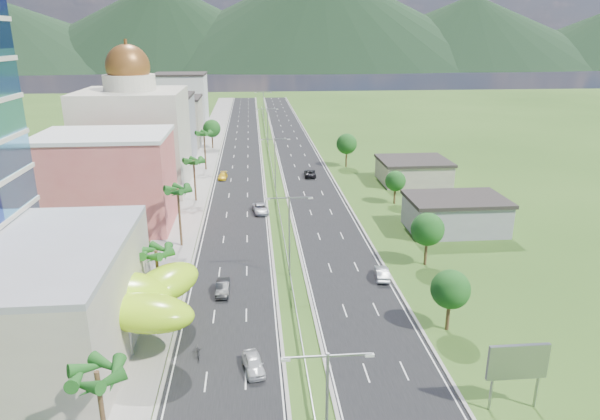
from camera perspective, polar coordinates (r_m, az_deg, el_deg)
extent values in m
plane|color=#2D5119|center=(62.40, -0.44, -10.94)|extent=(500.00, 500.00, 0.00)
cube|color=black|center=(147.51, -6.29, 6.23)|extent=(11.00, 260.00, 0.04)
cube|color=black|center=(147.96, -0.44, 6.38)|extent=(11.00, 260.00, 0.04)
cube|color=gray|center=(148.00, -9.99, 6.12)|extent=(7.00, 260.00, 0.12)
cube|color=gray|center=(129.85, -3.09, 4.94)|extent=(0.08, 216.00, 0.28)
cube|color=gray|center=(230.32, -4.10, 10.68)|extent=(0.10, 0.12, 0.70)
cube|color=gray|center=(35.39, 0.60, -15.42)|extent=(2.88, 0.12, 0.12)
cube|color=gray|center=(35.76, 5.36, -15.13)|extent=(2.88, 0.12, 0.12)
cube|color=silver|center=(35.36, -1.55, -15.66)|extent=(0.60, 0.25, 0.18)
cube|color=silver|center=(36.04, 7.43, -15.10)|extent=(0.60, 0.25, 0.18)
cylinder|color=gray|center=(69.11, -1.14, -2.90)|extent=(0.20, 0.20, 11.00)
cube|color=gray|center=(67.30, -2.39, 1.27)|extent=(2.88, 0.12, 0.12)
cube|color=gray|center=(67.49, 0.05, 1.34)|extent=(2.88, 0.12, 0.12)
cube|color=silver|center=(67.29, -3.48, 1.16)|extent=(0.60, 0.25, 0.18)
cube|color=silver|center=(67.64, 1.13, 1.28)|extent=(0.60, 0.25, 0.18)
cylinder|color=gray|center=(107.34, -2.67, 4.79)|extent=(0.20, 0.20, 11.00)
cube|color=gray|center=(106.18, -3.50, 7.55)|extent=(2.88, 0.12, 0.12)
cube|color=gray|center=(106.30, -1.93, 7.59)|extent=(2.88, 0.12, 0.12)
cube|color=silver|center=(106.17, -4.19, 7.48)|extent=(0.60, 0.25, 0.18)
cube|color=silver|center=(106.40, -1.24, 7.55)|extent=(0.60, 0.25, 0.18)
cylinder|color=gray|center=(151.44, -3.46, 8.73)|extent=(0.20, 0.20, 11.00)
cube|color=gray|center=(150.62, -4.06, 10.70)|extent=(2.88, 0.12, 0.12)
cube|color=gray|center=(150.71, -2.95, 10.73)|extent=(2.88, 0.12, 0.12)
cube|color=silver|center=(150.62, -4.56, 10.65)|extent=(0.60, 0.25, 0.18)
cube|color=silver|center=(150.78, -2.45, 10.70)|extent=(0.60, 0.25, 0.18)
cylinder|color=gray|center=(195.95, -3.91, 10.88)|extent=(0.20, 0.20, 11.00)
cube|color=gray|center=(195.32, -4.37, 12.42)|extent=(2.88, 0.12, 0.12)
cube|color=gray|center=(195.39, -3.51, 12.44)|extent=(2.88, 0.12, 0.12)
cube|color=silver|center=(195.31, -4.76, 12.38)|extent=(0.60, 0.25, 0.18)
cube|color=silver|center=(195.44, -3.12, 12.41)|extent=(0.60, 0.25, 0.18)
cylinder|color=gray|center=(62.65, -23.11, -10.34)|extent=(0.50, 0.50, 4.00)
cylinder|color=gray|center=(56.59, -17.69, -12.87)|extent=(0.50, 0.50, 4.00)
cylinder|color=gray|center=(55.18, -22.52, -14.32)|extent=(0.50, 0.50, 4.00)
cylinder|color=gray|center=(60.45, -14.84, -10.47)|extent=(0.50, 0.50, 4.00)
cube|color=#C95552|center=(92.35, -19.80, 2.77)|extent=(20.00, 15.00, 15.00)
cube|color=beige|center=(113.66, -17.18, 7.08)|extent=(20.00, 20.00, 20.00)
cylinder|color=beige|center=(112.17, -17.74, 12.84)|extent=(10.00, 10.00, 3.00)
sphere|color=brown|center=(111.97, -17.89, 14.36)|extent=(8.40, 8.40, 8.40)
cube|color=gray|center=(138.02, -14.67, 8.30)|extent=(16.00, 15.00, 16.00)
cube|color=#A09384|center=(159.73, -13.41, 9.13)|extent=(16.00, 15.00, 13.00)
cube|color=silver|center=(181.99, -12.50, 11.05)|extent=(16.00, 15.00, 18.00)
cylinder|color=gray|center=(50.27, 19.67, -17.97)|extent=(0.24, 0.24, 3.20)
cylinder|color=gray|center=(51.95, 23.87, -17.24)|extent=(0.24, 0.24, 3.20)
cube|color=#D85919|center=(49.45, 22.23, -14.76)|extent=(5.20, 0.35, 3.20)
cube|color=gray|center=(90.12, 16.21, -0.56)|extent=(15.00, 10.00, 5.00)
cube|color=#A09384|center=(118.03, 11.98, 4.00)|extent=(14.00, 12.00, 4.40)
cylinder|color=#47301C|center=(63.27, -14.85, -7.35)|extent=(0.36, 0.36, 7.50)
cylinder|color=#47301C|center=(81.34, -12.71, -0.81)|extent=(0.36, 0.36, 9.00)
cylinder|color=#47301C|center=(103.35, -11.16, 3.07)|extent=(0.36, 0.36, 8.00)
cylinder|color=#47301C|center=(127.48, -10.10, 6.17)|extent=(0.36, 0.36, 8.80)
cylinder|color=#47301C|center=(152.31, -9.33, 7.41)|extent=(0.40, 0.40, 4.90)
sphere|color=#1C551A|center=(151.76, -9.39, 8.58)|extent=(4.90, 4.90, 4.90)
cylinder|color=#47301C|center=(60.43, 15.54, -10.44)|extent=(0.40, 0.40, 4.20)
sphere|color=#1C551A|center=(59.21, 15.76, -8.14)|extent=(4.20, 4.20, 4.20)
cylinder|color=#47301C|center=(75.75, 13.29, -4.09)|extent=(0.40, 0.40, 4.55)
sphere|color=#1C551A|center=(74.72, 13.45, -2.01)|extent=(4.55, 4.55, 4.55)
cylinder|color=#47301C|center=(102.01, 10.07, 1.73)|extent=(0.40, 0.40, 3.85)
sphere|color=#1C551A|center=(101.34, 10.15, 3.07)|extent=(3.85, 3.85, 3.85)
cylinder|color=#47301C|center=(129.38, 4.96, 5.68)|extent=(0.40, 0.40, 4.90)
sphere|color=#1C551A|center=(128.73, 5.00, 7.05)|extent=(4.90, 4.90, 4.90)
imported|color=silver|center=(52.78, -4.99, -16.01)|extent=(2.44, 4.54, 1.47)
imported|color=black|center=(67.05, -8.23, -8.19)|extent=(1.65, 4.57, 1.50)
imported|color=#B2B3BA|center=(95.64, -4.22, 0.15)|extent=(3.19, 5.79, 1.53)
imported|color=yellow|center=(119.27, -8.24, 3.61)|extent=(2.11, 4.55, 1.29)
imported|color=#ACAEB4|center=(71.00, 8.72, -6.65)|extent=(2.13, 4.74, 1.51)
imported|color=black|center=(120.11, 1.08, 3.95)|extent=(2.81, 5.56, 1.51)
imported|color=black|center=(55.59, -10.80, -14.40)|extent=(0.94, 2.24, 1.39)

